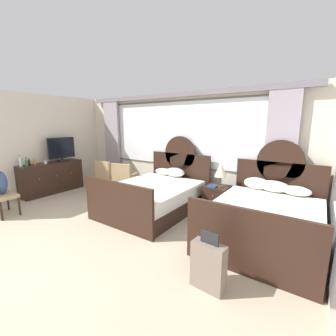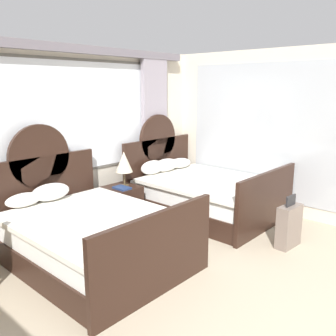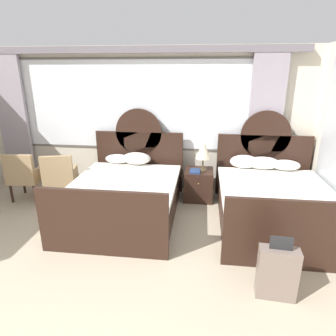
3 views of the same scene
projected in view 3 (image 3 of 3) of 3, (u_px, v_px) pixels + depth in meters
wall_back_window at (134, 116)px, 5.55m from camera, size 6.66×0.22×2.70m
bed_near_window at (126, 194)px, 4.74m from camera, size 1.68×2.26×1.61m
bed_near_mirror at (273, 201)px, 4.48m from camera, size 1.68×2.26×1.61m
nightstand_between_beds at (199, 185)px, 5.33m from camera, size 0.51×0.53×0.56m
table_lamp_on_nightstand at (203, 150)px, 5.10m from camera, size 0.27×0.27×0.55m
book_on_nightstand at (195, 171)px, 5.14m from camera, size 0.18×0.26×0.03m
armchair_by_window_left at (60, 176)px, 5.15m from camera, size 0.64×0.64×0.90m
armchair_by_window_centre at (24, 174)px, 5.22m from camera, size 0.56×0.56×0.90m
suitcase_on_floor at (277, 273)px, 2.98m from camera, size 0.41×0.20×0.71m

